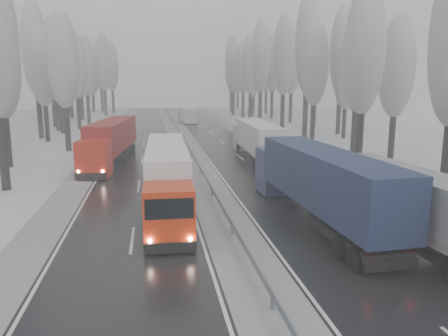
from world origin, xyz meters
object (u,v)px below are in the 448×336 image
object	(u,v)px
box_truck_distant	(187,115)
truck_grey_tarp	(401,200)
truck_cream_box	(256,138)
truck_blue_box	(317,180)
truck_red_red	(110,139)
truck_red_white	(167,173)

from	to	relation	value
box_truck_distant	truck_grey_tarp	bearing A→B (deg)	-91.60
box_truck_distant	truck_cream_box	bearing A→B (deg)	-91.38
truck_grey_tarp	box_truck_distant	world-z (taller)	truck_grey_tarp
truck_blue_box	box_truck_distant	size ratio (longest dim) A/B	2.05
truck_cream_box	box_truck_distant	world-z (taller)	truck_cream_box
truck_cream_box	truck_red_red	xyz separation A→B (m)	(-14.66, 0.53, 0.11)
truck_red_white	truck_cream_box	bearing A→B (deg)	60.39
truck_cream_box	truck_blue_box	bearing A→B (deg)	-91.55
truck_blue_box	truck_red_red	distance (m)	24.81
truck_grey_tarp	truck_red_white	size ratio (longest dim) A/B	0.95
truck_red_red	truck_red_white	bearing A→B (deg)	-66.66
truck_grey_tarp	box_truck_distant	size ratio (longest dim) A/B	1.81
truck_blue_box	truck_red_white	xyz separation A→B (m)	(-8.40, 4.16, -0.18)
truck_grey_tarp	truck_red_white	bearing A→B (deg)	140.34
truck_blue_box	truck_cream_box	xyz separation A→B (m)	(1.28, 20.36, -0.17)
truck_red_white	truck_grey_tarp	bearing A→B (deg)	-33.47
truck_cream_box	truck_red_white	bearing A→B (deg)	-118.80
truck_grey_tarp	truck_red_white	xyz separation A→B (m)	(-11.42, 7.91, 0.13)
truck_blue_box	truck_cream_box	size ratio (longest dim) A/B	1.08
truck_red_white	truck_red_red	bearing A→B (deg)	107.80
truck_grey_tarp	truck_blue_box	world-z (taller)	truck_blue_box
box_truck_distant	truck_red_red	size ratio (longest dim) A/B	0.50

